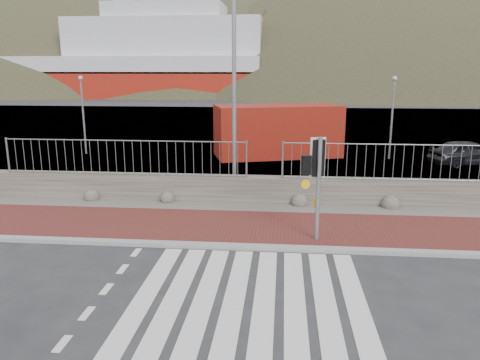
# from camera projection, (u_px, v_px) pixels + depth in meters

# --- Properties ---
(ground) EXTENTS (220.00, 220.00, 0.00)m
(ground) POSITION_uv_depth(u_px,v_px,m) (248.00, 308.00, 8.99)
(ground) COLOR #28282B
(ground) RESTS_ON ground
(sidewalk_far) EXTENTS (40.00, 3.00, 0.08)m
(sidewalk_far) POSITION_uv_depth(u_px,v_px,m) (260.00, 228.00, 13.34)
(sidewalk_far) COLOR maroon
(sidewalk_far) RESTS_ON ground
(kerb_far) EXTENTS (40.00, 0.25, 0.12)m
(kerb_far) POSITION_uv_depth(u_px,v_px,m) (257.00, 247.00, 11.88)
(kerb_far) COLOR gray
(kerb_far) RESTS_ON ground
(zebra_crossing) EXTENTS (4.62, 5.60, 0.01)m
(zebra_crossing) POSITION_uv_depth(u_px,v_px,m) (248.00, 308.00, 8.99)
(zebra_crossing) COLOR silver
(zebra_crossing) RESTS_ON ground
(gravel_strip) EXTENTS (40.00, 1.50, 0.06)m
(gravel_strip) POSITION_uv_depth(u_px,v_px,m) (263.00, 208.00, 15.27)
(gravel_strip) COLOR #59544C
(gravel_strip) RESTS_ON ground
(stone_wall) EXTENTS (40.00, 0.60, 0.90)m
(stone_wall) POSITION_uv_depth(u_px,v_px,m) (264.00, 190.00, 15.95)
(stone_wall) COLOR #4C473F
(stone_wall) RESTS_ON ground
(railing) EXTENTS (18.07, 0.07, 1.22)m
(railing) POSITION_uv_depth(u_px,v_px,m) (265.00, 151.00, 15.49)
(railing) COLOR gray
(railing) RESTS_ON stone_wall
(quay) EXTENTS (120.00, 40.00, 0.50)m
(quay) POSITION_uv_depth(u_px,v_px,m) (276.00, 128.00, 36.01)
(quay) COLOR #4C4C4F
(quay) RESTS_ON ground
(water) EXTENTS (220.00, 50.00, 0.05)m
(water) POSITION_uv_depth(u_px,v_px,m) (280.00, 99.00, 69.90)
(water) COLOR #3F4C54
(water) RESTS_ON ground
(ferry) EXTENTS (50.00, 16.00, 20.00)m
(ferry) POSITION_uv_depth(u_px,v_px,m) (129.00, 63.00, 75.72)
(ferry) COLOR maroon
(ferry) RESTS_ON ground
(hills_backdrop) EXTENTS (254.00, 90.00, 100.00)m
(hills_backdrop) POSITION_uv_depth(u_px,v_px,m) (311.00, 202.00, 98.86)
(hills_backdrop) COLOR #2E341F
(hills_backdrop) RESTS_ON ground
(traffic_signal_far) EXTENTS (0.69, 0.38, 2.80)m
(traffic_signal_far) POSITION_uv_depth(u_px,v_px,m) (318.00, 167.00, 11.90)
(traffic_signal_far) COLOR gray
(traffic_signal_far) RESTS_ON ground
(streetlight) EXTENTS (1.79, 0.51, 8.47)m
(streetlight) POSITION_uv_depth(u_px,v_px,m) (238.00, 60.00, 15.78)
(streetlight) COLOR gray
(streetlight) RESTS_ON ground
(shipping_container) EXTENTS (6.84, 4.36, 2.65)m
(shipping_container) POSITION_uv_depth(u_px,v_px,m) (277.00, 131.00, 24.31)
(shipping_container) COLOR maroon
(shipping_container) RESTS_ON ground
(car_a) EXTENTS (3.81, 2.28, 1.22)m
(car_a) POSITION_uv_depth(u_px,v_px,m) (468.00, 153.00, 22.12)
(car_a) COLOR black
(car_a) RESTS_ON ground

